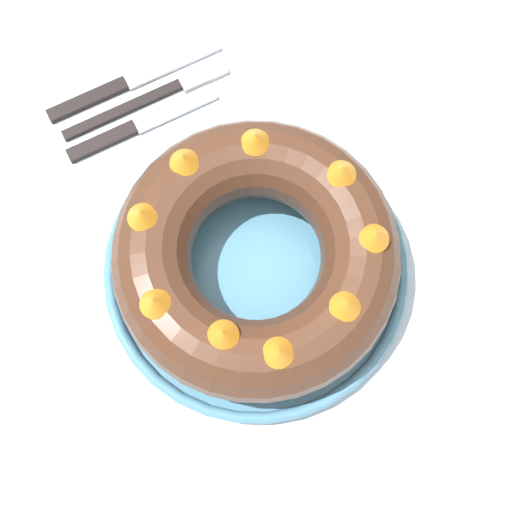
# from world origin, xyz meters

# --- Properties ---
(ground_plane) EXTENTS (8.00, 8.00, 0.00)m
(ground_plane) POSITION_xyz_m (0.00, 0.00, 0.00)
(ground_plane) COLOR gray
(dining_table) EXTENTS (1.31, 0.93, 0.74)m
(dining_table) POSITION_xyz_m (0.00, 0.00, 0.64)
(dining_table) COLOR silver
(dining_table) RESTS_ON ground_plane
(serving_dish) EXTENTS (0.33, 0.33, 0.02)m
(serving_dish) POSITION_xyz_m (0.01, -0.01, 0.75)
(serving_dish) COLOR #518EB2
(serving_dish) RESTS_ON dining_table
(bundt_cake) EXTENTS (0.29, 0.29, 0.10)m
(bundt_cake) POSITION_xyz_m (0.01, -0.01, 0.80)
(bundt_cake) COLOR #4C2D1E
(bundt_cake) RESTS_ON serving_dish
(fork) EXTENTS (0.02, 0.21, 0.01)m
(fork) POSITION_xyz_m (-0.23, -0.02, 0.74)
(fork) COLOR black
(fork) RESTS_ON dining_table
(serving_knife) EXTENTS (0.02, 0.22, 0.01)m
(serving_knife) POSITION_xyz_m (-0.26, -0.05, 0.74)
(serving_knife) COLOR black
(serving_knife) RESTS_ON dining_table
(cake_knife) EXTENTS (0.02, 0.18, 0.01)m
(cake_knife) POSITION_xyz_m (-0.20, -0.06, 0.74)
(cake_knife) COLOR black
(cake_knife) RESTS_ON dining_table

